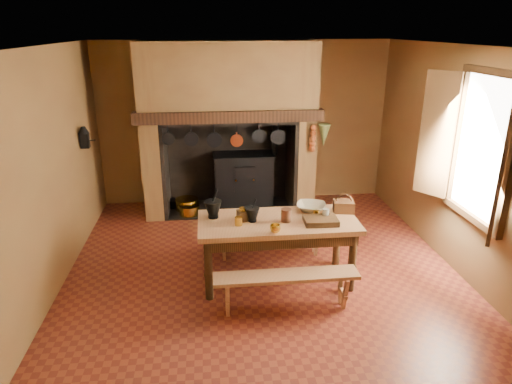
# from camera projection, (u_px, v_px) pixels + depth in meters

# --- Properties ---
(floor) EXTENTS (5.50, 5.50, 0.00)m
(floor) POSITION_uv_depth(u_px,v_px,m) (263.00, 273.00, 5.89)
(floor) COLOR maroon
(floor) RESTS_ON ground
(ceiling) EXTENTS (5.50, 5.50, 0.00)m
(ceiling) POSITION_uv_depth(u_px,v_px,m) (265.00, 46.00, 4.93)
(ceiling) COLOR silver
(ceiling) RESTS_ON back_wall
(back_wall) EXTENTS (5.00, 0.02, 2.80)m
(back_wall) POSITION_uv_depth(u_px,v_px,m) (244.00, 124.00, 7.97)
(back_wall) COLOR olive
(back_wall) RESTS_ON floor
(wall_left) EXTENTS (0.02, 5.50, 2.80)m
(wall_left) POSITION_uv_depth(u_px,v_px,m) (45.00, 177.00, 5.15)
(wall_left) COLOR olive
(wall_left) RESTS_ON floor
(wall_right) EXTENTS (0.02, 5.50, 2.80)m
(wall_right) POSITION_uv_depth(u_px,v_px,m) (463.00, 163.00, 5.66)
(wall_right) COLOR olive
(wall_right) RESTS_ON floor
(wall_front) EXTENTS (5.00, 0.02, 2.80)m
(wall_front) POSITION_uv_depth(u_px,v_px,m) (320.00, 300.00, 2.84)
(wall_front) COLOR olive
(wall_front) RESTS_ON floor
(chimney_breast) EXTENTS (2.95, 0.96, 2.80)m
(chimney_breast) POSITION_uv_depth(u_px,v_px,m) (228.00, 104.00, 7.39)
(chimney_breast) COLOR olive
(chimney_breast) RESTS_ON floor
(iron_range) EXTENTS (1.12, 0.55, 1.60)m
(iron_range) POSITION_uv_depth(u_px,v_px,m) (244.00, 179.00, 8.00)
(iron_range) COLOR black
(iron_range) RESTS_ON floor
(hearth_pans) EXTENTS (0.51, 0.62, 0.20)m
(hearth_pans) POSITION_uv_depth(u_px,v_px,m) (187.00, 206.00, 7.82)
(hearth_pans) COLOR gold
(hearth_pans) RESTS_ON floor
(hanging_pans) EXTENTS (1.92, 0.29, 0.27)m
(hanging_pans) POSITION_uv_depth(u_px,v_px,m) (228.00, 139.00, 7.08)
(hanging_pans) COLOR black
(hanging_pans) RESTS_ON chimney_breast
(onion_string) EXTENTS (0.12, 0.10, 0.46)m
(onion_string) POSITION_uv_depth(u_px,v_px,m) (312.00, 139.00, 7.21)
(onion_string) COLOR #93401B
(onion_string) RESTS_ON chimney_breast
(herb_bunch) EXTENTS (0.20, 0.20, 0.35)m
(herb_bunch) POSITION_uv_depth(u_px,v_px,m) (324.00, 135.00, 7.21)
(herb_bunch) COLOR #5A6530
(herb_bunch) RESTS_ON chimney_breast
(window) EXTENTS (0.39, 1.75, 1.76)m
(window) POSITION_uv_depth(u_px,v_px,m) (474.00, 148.00, 5.17)
(window) COLOR white
(window) RESTS_ON wall_right
(wall_coffee_mill) EXTENTS (0.23, 0.16, 0.31)m
(wall_coffee_mill) POSITION_uv_depth(u_px,v_px,m) (84.00, 136.00, 6.56)
(wall_coffee_mill) COLOR black
(wall_coffee_mill) RESTS_ON wall_left
(work_table) EXTENTS (1.90, 0.85, 0.82)m
(work_table) POSITION_uv_depth(u_px,v_px,m) (278.00, 230.00, 5.49)
(work_table) COLOR tan
(work_table) RESTS_ON floor
(bench_front) EXTENTS (1.60, 0.28, 0.45)m
(bench_front) POSITION_uv_depth(u_px,v_px,m) (286.00, 283.00, 5.02)
(bench_front) COLOR tan
(bench_front) RESTS_ON floor
(bench_back) EXTENTS (1.56, 0.27, 0.44)m
(bench_back) POSITION_uv_depth(u_px,v_px,m) (270.00, 235.00, 6.22)
(bench_back) COLOR tan
(bench_back) RESTS_ON floor
(mortar_large) EXTENTS (0.21, 0.21, 0.36)m
(mortar_large) POSITION_uv_depth(u_px,v_px,m) (213.00, 208.00, 5.47)
(mortar_large) COLOR black
(mortar_large) RESTS_ON work_table
(mortar_small) EXTENTS (0.17, 0.17, 0.29)m
(mortar_small) POSITION_uv_depth(u_px,v_px,m) (252.00, 214.00, 5.38)
(mortar_small) COLOR black
(mortar_small) RESTS_ON work_table
(coffee_grinder) EXTENTS (0.19, 0.16, 0.20)m
(coffee_grinder) POSITION_uv_depth(u_px,v_px,m) (243.00, 214.00, 5.41)
(coffee_grinder) COLOR #3D2613
(coffee_grinder) RESTS_ON work_table
(brass_mug_a) EXTENTS (0.10, 0.10, 0.10)m
(brass_mug_a) POSITION_uv_depth(u_px,v_px,m) (239.00, 221.00, 5.29)
(brass_mug_a) COLOR gold
(brass_mug_a) RESTS_ON work_table
(brass_mug_b) EXTENTS (0.08, 0.08, 0.08)m
(brass_mug_b) POSITION_uv_depth(u_px,v_px,m) (316.00, 213.00, 5.54)
(brass_mug_b) COLOR gold
(brass_mug_b) RESTS_ON work_table
(mixing_bowl) EXTENTS (0.45, 0.45, 0.09)m
(mixing_bowl) POSITION_uv_depth(u_px,v_px,m) (311.00, 207.00, 5.71)
(mixing_bowl) COLOR #BDB392
(mixing_bowl) RESTS_ON work_table
(stoneware_crock) EXTENTS (0.14, 0.14, 0.15)m
(stoneware_crock) POSITION_uv_depth(u_px,v_px,m) (286.00, 215.00, 5.39)
(stoneware_crock) COLOR #512E1E
(stoneware_crock) RESTS_ON work_table
(glass_jar) EXTENTS (0.09, 0.09, 0.14)m
(glass_jar) POSITION_uv_depth(u_px,v_px,m) (326.00, 214.00, 5.43)
(glass_jar) COLOR beige
(glass_jar) RESTS_ON work_table
(wicker_basket) EXTENTS (0.28, 0.22, 0.24)m
(wicker_basket) POSITION_uv_depth(u_px,v_px,m) (344.00, 206.00, 5.66)
(wicker_basket) COLOR #4E3217
(wicker_basket) RESTS_ON work_table
(wooden_tray) EXTENTS (0.40, 0.29, 0.07)m
(wooden_tray) POSITION_uv_depth(u_px,v_px,m) (321.00, 221.00, 5.35)
(wooden_tray) COLOR #3D2613
(wooden_tray) RESTS_ON work_table
(brass_cup) EXTENTS (0.14, 0.14, 0.09)m
(brass_cup) POSITION_uv_depth(u_px,v_px,m) (275.00, 229.00, 5.10)
(brass_cup) COLOR gold
(brass_cup) RESTS_ON work_table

